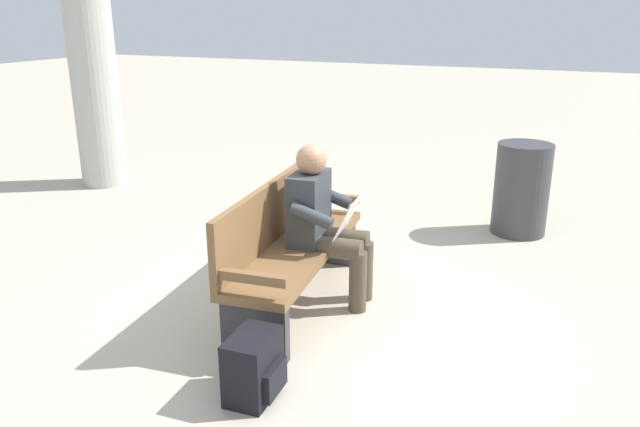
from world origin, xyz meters
The scene contains 6 objects.
ground_plane centered at (0.00, 0.00, 0.00)m, with size 40.00×40.00×0.00m, color #B7AD99.
bench_near centered at (0.01, -0.07, 0.46)m, with size 1.84×0.67×0.90m.
person_seated centered at (-0.13, 0.15, 0.63)m, with size 0.60×0.60×1.18m.
backpack centered at (1.15, 0.28, 0.19)m, with size 0.36×0.29×0.38m.
support_pillar centered at (-1.98, -3.64, 2.05)m, with size 0.54×0.54×4.10m, color #B2AFA8.
trash_bin centered at (-2.23, 1.29, 0.44)m, with size 0.51×0.51×0.88m, color #38383D.
Camera 1 is at (3.72, 1.83, 2.08)m, focal length 34.54 mm.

